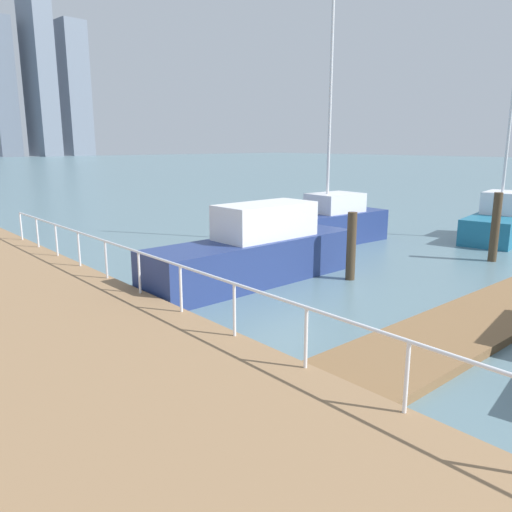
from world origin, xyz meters
name	(u,v)px	position (x,y,z in m)	size (l,w,h in m)	color
ground_plane	(127,248)	(0.00, 20.00, 0.00)	(300.00, 300.00, 0.00)	slate
floating_dock	(490,315)	(2.70, 6.91, 0.09)	(12.40, 2.00, 0.18)	olive
boardwalk_railing	(234,294)	(-3.15, 9.22, 1.25)	(0.06, 26.42, 1.08)	white
dock_piling_0	(495,227)	(8.69, 9.55, 1.20)	(0.29, 0.29, 2.41)	#473826
dock_piling_1	(351,246)	(2.99, 11.29, 1.03)	(0.28, 0.28, 2.06)	#473826
moored_boat_0	(328,223)	(6.77, 15.50, 0.83)	(5.62, 2.21, 9.68)	navy
moored_boat_1	(500,221)	(13.11, 11.27, 0.78)	(5.44, 2.87, 8.64)	#1E6B8C
moored_boat_5	(256,252)	(0.72, 13.03, 0.90)	(7.07, 1.99, 2.32)	navy
skyline_tower_4	(3,89)	(38.66, 176.22, 20.59)	(6.17, 11.42, 41.19)	slate
skyline_tower_5	(37,46)	(48.76, 172.28, 33.68)	(6.10, 12.36, 67.36)	slate
skyline_tower_6	(75,90)	(60.14, 173.03, 21.48)	(7.89, 7.77, 42.97)	slate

